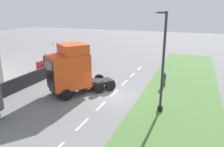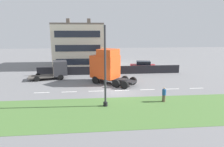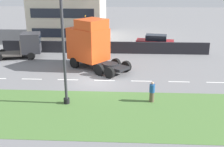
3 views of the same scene
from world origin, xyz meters
name	(u,v)px [view 2 (image 2 of 3)]	position (x,y,z in m)	size (l,w,h in m)	color
ground_plane	(116,91)	(0.00, 0.00, 0.00)	(120.00, 120.00, 0.00)	slate
grass_verge	(124,111)	(-6.00, 0.00, 0.01)	(7.00, 44.00, 0.01)	#4C7538
lane_markings	(122,90)	(0.00, -0.70, 0.00)	(0.16, 21.00, 0.00)	white
boundary_wall	(110,70)	(9.00, 0.00, 0.69)	(0.25, 24.00, 1.38)	#232328
building_block	(80,45)	(17.66, 5.53, 4.29)	(10.57, 9.44, 9.67)	beige
lorry_cab	(107,66)	(3.65, 0.95, 2.37)	(5.78, 6.38, 4.89)	black
flatbed_truck	(57,69)	(6.75, 8.31, 1.42)	(3.14, 5.89, 2.71)	#333338
parked_car	(143,66)	(10.70, -6.01, 0.93)	(2.41, 4.67, 1.89)	maroon
lamp_post	(105,71)	(-4.70, 1.62, 3.45)	(1.33, 0.42, 7.64)	black
pedestrian	(164,95)	(-4.14, -4.42, 0.75)	(0.39, 0.39, 1.54)	brown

